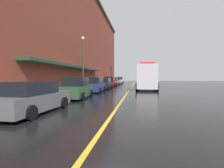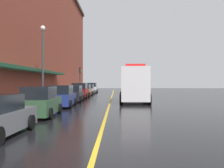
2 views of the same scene
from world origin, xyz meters
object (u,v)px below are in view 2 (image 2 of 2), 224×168
box_truck (134,85)px  street_lamp_left (43,56)px  parked_car_2 (61,97)px  parked_car_6 (89,90)px  parking_meter_0 (83,87)px  parked_car_5 (84,90)px  parking_meter_1 (79,88)px  parked_car_4 (80,91)px  parked_car_7 (92,88)px  parking_meter_2 (70,90)px  traffic_light_near (80,75)px  parked_car_1 (40,103)px  parked_car_3 (73,94)px

box_truck → street_lamp_left: (-8.37, -3.15, 2.65)m
parked_car_2 → parked_car_6: size_ratio=1.08×
parking_meter_0 → street_lamp_left: street_lamp_left is taller
parked_car_5 → parking_meter_1: parked_car_5 is taller
parked_car_4 → parked_car_7: size_ratio=0.93×
parked_car_5 → parking_meter_0: 9.25m
parked_car_2 → parking_meter_0: bearing=2.0°
parking_meter_0 → parked_car_5: bearing=-81.9°
street_lamp_left → parking_meter_2: bearing=86.7°
box_truck → parking_meter_2: 10.73m
box_truck → traffic_light_near: (-7.71, 16.52, 1.41)m
parked_car_1 → parked_car_4: bearing=-0.9°
parked_car_7 → parked_car_2: bearing=-179.7°
parked_car_4 → street_lamp_left: street_lamp_left is taller
parking_meter_0 → traffic_light_near: (0.06, -4.64, 2.10)m
parked_car_7 → street_lamp_left: bearing=175.9°
parked_car_3 → parked_car_5: bearing=0.1°
box_truck → parking_meter_1: bearing=-151.8°
parked_car_6 → parking_meter_1: parked_car_6 is taller
parked_car_4 → street_lamp_left: size_ratio=0.64×
parking_meter_0 → traffic_light_near: traffic_light_near is taller
parked_car_4 → parking_meter_0: 14.41m
parked_car_6 → box_truck: (6.42, -17.82, 0.97)m
parked_car_6 → traffic_light_near: 3.01m
parked_car_2 → parked_car_7: parked_car_7 is taller
parked_car_7 → street_lamp_left: street_lamp_left is taller
parked_car_4 → box_truck: bearing=-136.7°
parked_car_1 → parked_car_3: (0.01, 12.07, -0.04)m
parked_car_2 → parked_car_3: size_ratio=0.96×
parked_car_3 → traffic_light_near: (-1.42, 15.71, 2.37)m
parked_car_3 → parking_meter_0: (-1.48, 20.35, 0.27)m
traffic_light_near → parking_meter_0: bearing=90.8°
parked_car_7 → parking_meter_1: bearing=170.5°
traffic_light_near → parked_car_2: bearing=-86.3°
parked_car_2 → parking_meter_1: parked_car_2 is taller
parked_car_5 → parking_meter_2: parked_car_5 is taller
street_lamp_left → box_truck: bearing=20.6°
parked_car_4 → parking_meter_2: size_ratio=3.34×
parked_car_2 → parked_car_5: bearing=-0.7°
parking_meter_1 → parked_car_7: bearing=80.4°
parked_car_7 → parking_meter_0: parked_car_7 is taller
parked_car_6 → street_lamp_left: (-1.95, -20.98, 3.63)m
parked_car_3 → traffic_light_near: bearing=4.3°
parked_car_6 → parking_meter_2: size_ratio=3.14×
parked_car_6 → parked_car_4: bearing=-178.2°
parked_car_3 → parked_car_6: 17.01m
parking_meter_2 → parked_car_5: bearing=74.3°
parked_car_3 → parked_car_7: size_ratio=0.99×
parking_meter_2 → parked_car_4: bearing=-21.7°
parked_car_4 → parking_meter_0: (-1.36, 14.34, 0.17)m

